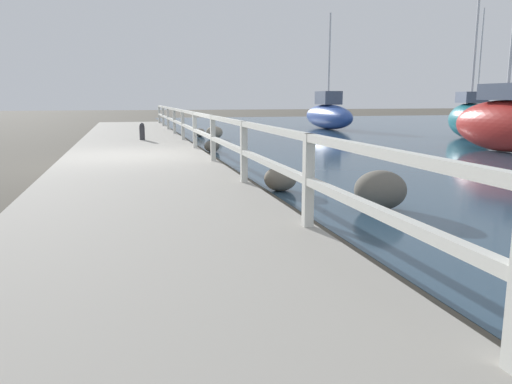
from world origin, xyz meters
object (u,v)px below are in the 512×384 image
at_px(mooring_bollard, 142,131).
at_px(sailboat_red, 505,123).
at_px(sailboat_blue, 328,115).
at_px(sailboat_black, 476,112).
at_px(sailboat_teal, 470,119).

height_order(mooring_bollard, sailboat_red, sailboat_red).
relative_size(sailboat_red, sailboat_blue, 1.19).
xyz_separation_m(sailboat_red, sailboat_blue, (-0.62, 11.96, -0.12)).
relative_size(mooring_bollard, sailboat_black, 0.08).
bearing_deg(sailboat_teal, sailboat_blue, 126.94).
relative_size(sailboat_red, sailboat_teal, 1.26).
bearing_deg(sailboat_black, sailboat_blue, -143.98).
xyz_separation_m(mooring_bollard, sailboat_black, (20.38, 9.83, 0.25)).
height_order(sailboat_red, sailboat_black, sailboat_red).
relative_size(sailboat_red, sailboat_black, 1.04).
xyz_separation_m(sailboat_black, sailboat_teal, (-7.63, -9.40, 0.02)).
bearing_deg(sailboat_black, sailboat_red, -100.76).
bearing_deg(sailboat_black, mooring_bollard, -129.56).
bearing_deg(sailboat_teal, mooring_bollard, -163.79).
bearing_deg(mooring_bollard, sailboat_blue, 38.37).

